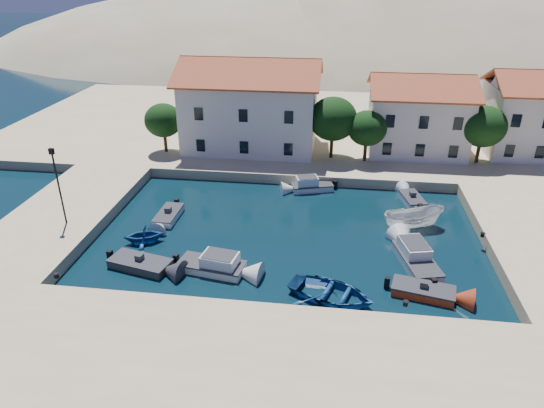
{
  "coord_description": "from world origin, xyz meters",
  "views": [
    {
      "loc": [
        3.12,
        -23.43,
        19.29
      ],
      "look_at": [
        -1.48,
        11.45,
        2.0
      ],
      "focal_mm": 32.0,
      "sensor_mm": 36.0,
      "label": 1
    }
  ],
  "objects": [
    {
      "name": "rowboat_west",
      "position": [
        -10.97,
        7.52,
        0.0
      ],
      "size": [
        3.8,
        3.56,
        1.61
      ],
      "primitive_type": "imported",
      "rotation": [
        0.0,
        0.0,
        -1.2
      ],
      "color": "navy",
      "rests_on": "ground"
    },
    {
      "name": "boat_east",
      "position": [
        9.96,
        12.58,
        0.0
      ],
      "size": [
        5.42,
        3.38,
        1.96
      ],
      "primitive_type": "imported",
      "rotation": [
        0.0,
        0.0,
        1.88
      ],
      "color": "silver",
      "rests_on": "ground"
    },
    {
      "name": "building_right",
      "position": [
        24.0,
        30.0,
        5.47
      ],
      "size": [
        9.45,
        8.4,
        8.8
      ],
      "color": "silver",
      "rests_on": "quay_north"
    },
    {
      "name": "motorboat_white_west",
      "position": [
        -10.36,
        11.57,
        0.29
      ],
      "size": [
        1.71,
        3.75,
        1.25
      ],
      "rotation": [
        0.0,
        0.0,
        -1.59
      ],
      "color": "silver",
      "rests_on": "ground"
    },
    {
      "name": "lamppost",
      "position": [
        -17.5,
        8.0,
        4.75
      ],
      "size": [
        0.35,
        0.25,
        6.22
      ],
      "color": "black",
      "rests_on": "quay_west"
    },
    {
      "name": "cabin_cruiser_south",
      "position": [
        -4.84,
        4.4,
        0.48
      ],
      "size": [
        4.96,
        2.74,
        1.6
      ],
      "rotation": [
        0.0,
        0.0,
        -0.16
      ],
      "color": "silver",
      "rests_on": "ground"
    },
    {
      "name": "ground",
      "position": [
        0.0,
        0.0,
        0.0
      ],
      "size": [
        400.0,
        400.0,
        0.0
      ],
      "primitive_type": "plane",
      "color": "black",
      "rests_on": "ground"
    },
    {
      "name": "building_left",
      "position": [
        -6.0,
        28.0,
        5.94
      ],
      "size": [
        14.7,
        9.45,
        9.7
      ],
      "color": "silver",
      "rests_on": "quay_north"
    },
    {
      "name": "rowboat_south",
      "position": [
        3.58,
        2.27,
        0.0
      ],
      "size": [
        6.53,
        5.53,
        1.15
      ],
      "primitive_type": "imported",
      "rotation": [
        0.0,
        0.0,
        1.24
      ],
      "color": "navy",
      "rests_on": "ground"
    },
    {
      "name": "trees",
      "position": [
        4.51,
        25.46,
        4.84
      ],
      "size": [
        37.3,
        5.3,
        6.45
      ],
      "color": "#382314",
      "rests_on": "quay_north"
    },
    {
      "name": "motorboat_grey_sw",
      "position": [
        -9.97,
        4.12,
        0.29
      ],
      "size": [
        4.73,
        2.91,
        1.25
      ],
      "rotation": [
        0.0,
        0.0,
        -0.23
      ],
      "color": "#303035",
      "rests_on": "ground"
    },
    {
      "name": "cabin_cruiser_north",
      "position": [
        1.4,
        19.0,
        0.48
      ],
      "size": [
        4.19,
        2.71,
        1.6
      ],
      "rotation": [
        0.0,
        0.0,
        3.44
      ],
      "color": "silver",
      "rests_on": "ground"
    },
    {
      "name": "motorboat_white_ne",
      "position": [
        10.55,
        17.47,
        0.3
      ],
      "size": [
        2.29,
        3.66,
        1.25
      ],
      "rotation": [
        0.0,
        0.0,
        1.79
      ],
      "color": "silver",
      "rests_on": "ground"
    },
    {
      "name": "quay_south",
      "position": [
        0.0,
        -6.0,
        0.5
      ],
      "size": [
        52.0,
        12.0,
        1.0
      ],
      "primitive_type": "cube",
      "color": "tan",
      "rests_on": "ground"
    },
    {
      "name": "hills",
      "position": [
        20.64,
        123.62,
        -23.4
      ],
      "size": [
        254.0,
        176.0,
        99.0
      ],
      "color": "gray",
      "rests_on": "ground"
    },
    {
      "name": "motorboat_red_se",
      "position": [
        9.51,
        3.43,
        0.29
      ],
      "size": [
        4.27,
        2.61,
        1.25
      ],
      "rotation": [
        0.0,
        0.0,
        -0.22
      ],
      "color": "maroon",
      "rests_on": "ground"
    },
    {
      "name": "cabin_cruiser_east",
      "position": [
        9.57,
        7.06,
        0.48
      ],
      "size": [
        3.2,
        5.44,
        1.6
      ],
      "rotation": [
        0.0,
        0.0,
        1.81
      ],
      "color": "silver",
      "rests_on": "ground"
    },
    {
      "name": "building_mid",
      "position": [
        12.0,
        29.0,
        5.22
      ],
      "size": [
        10.5,
        8.4,
        8.3
      ],
      "color": "silver",
      "rests_on": "quay_north"
    },
    {
      "name": "quay_north",
      "position": [
        2.0,
        38.0,
        0.5
      ],
      "size": [
        80.0,
        36.0,
        1.0
      ],
      "primitive_type": "cube",
      "color": "tan",
      "rests_on": "ground"
    },
    {
      "name": "quay_west",
      "position": [
        -19.0,
        10.0,
        0.5
      ],
      "size": [
        8.0,
        20.0,
        1.0
      ],
      "primitive_type": "cube",
      "color": "tan",
      "rests_on": "ground"
    },
    {
      "name": "bollards",
      "position": [
        2.8,
        3.87,
        1.15
      ],
      "size": [
        29.36,
        9.56,
        0.3
      ],
      "color": "black",
      "rests_on": "ground"
    }
  ]
}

